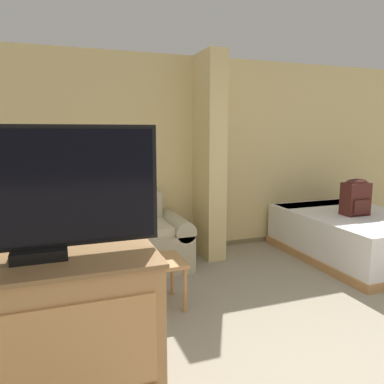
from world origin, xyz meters
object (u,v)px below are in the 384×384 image
(tv_dresser, at_px, (47,366))
(bed, at_px, (353,235))
(table_lamp, at_px, (12,207))
(tv, at_px, (35,192))
(couch, at_px, (116,243))
(coffee_table, at_px, (143,268))
(backpack, at_px, (356,196))

(tv_dresser, distance_m, bed, 4.20)
(table_lamp, height_order, tv, tv)
(bed, bearing_deg, tv, -152.00)
(table_lamp, bearing_deg, tv, -81.70)
(couch, distance_m, coffee_table, 1.10)
(couch, xyz_separation_m, table_lamp, (-1.08, 0.01, 0.50))
(tv_dresser, distance_m, backpack, 4.12)
(coffee_table, bearing_deg, bed, 9.66)
(coffee_table, xyz_separation_m, tv, (-0.79, -1.47, 0.97))
(tv, bearing_deg, bed, 28.00)
(tv_dresser, relative_size, tv, 0.98)
(table_lamp, height_order, bed, table_lamp)
(table_lamp, bearing_deg, coffee_table, -43.25)
(tv, xyz_separation_m, backpack, (3.64, 1.90, -0.55))
(couch, height_order, coffee_table, couch)
(couch, xyz_separation_m, tv, (-0.70, -2.56, 1.04))
(coffee_table, height_order, backpack, backpack)
(couch, height_order, bed, couch)
(bed, bearing_deg, backpack, -135.54)
(couch, relative_size, bed, 0.88)
(couch, relative_size, tv_dresser, 1.61)
(couch, height_order, tv, tv)
(tv_dresser, bearing_deg, table_lamp, 98.30)
(coffee_table, distance_m, tv_dresser, 1.68)
(couch, distance_m, bed, 3.05)
(tv_dresser, relative_size, backpack, 2.30)
(coffee_table, xyz_separation_m, bed, (2.91, 0.50, -0.10))
(backpack, bearing_deg, tv_dresser, -152.35)
(bed, bearing_deg, tv_dresser, -151.99)
(backpack, bearing_deg, table_lamp, 170.61)
(tv, height_order, bed, tv)
(tv_dresser, xyz_separation_m, backpack, (3.64, 1.91, 0.29))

